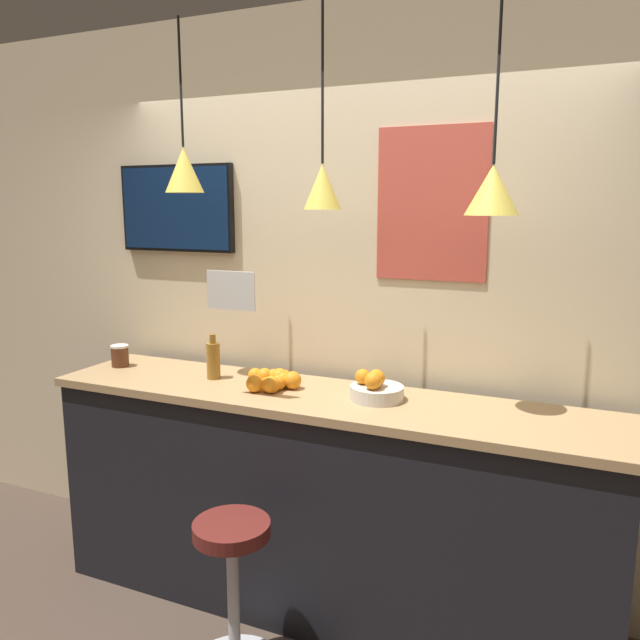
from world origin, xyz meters
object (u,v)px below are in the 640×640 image
spread_jar (120,356)px  mounted_tv (176,208)px  fruit_bowl (375,388)px  juice_bottle (213,360)px  bar_stool (233,583)px

spread_jar → mounted_tv: bearing=59.2°
fruit_bowl → spread_jar: 1.45m
juice_bottle → spread_jar: bearing=180.0°
juice_bottle → spread_jar: (-0.60, 0.00, -0.04)m
bar_stool → juice_bottle: 1.06m
spread_jar → bar_stool: bearing=-29.0°
fruit_bowl → mounted_tv: size_ratio=0.34×
bar_stool → mounted_tv: mounted_tv is taller
fruit_bowl → juice_bottle: juice_bottle is taller
bar_stool → mounted_tv: 1.95m
spread_jar → mounted_tv: mounted_tv is taller
fruit_bowl → spread_jar: size_ratio=2.05×
bar_stool → spread_jar: spread_jar is taller
fruit_bowl → spread_jar: bearing=179.7°
bar_stool → mounted_tv: (-0.86, 0.88, 1.51)m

